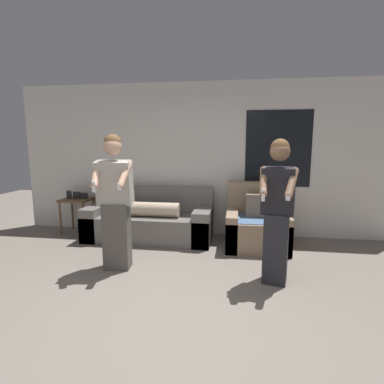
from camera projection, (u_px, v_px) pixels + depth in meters
The scene contains 7 objects.
ground_plane at pixel (168, 319), 2.83m from camera, with size 14.00×14.00×0.00m, color slate.
wall_back at pixel (204, 160), 5.37m from camera, with size 6.81×0.07×2.70m.
couch at pixel (150, 221), 5.20m from camera, with size 2.15×0.87×0.88m.
armchair at pixel (257, 226), 4.82m from camera, with size 0.97×0.94×1.01m.
side_table at pixel (77, 203), 5.54m from camera, with size 0.53×0.48×0.78m.
person_left at pixel (115, 202), 3.84m from camera, with size 0.50×0.52×1.76m.
person_right at pixel (277, 210), 3.44m from camera, with size 0.45×0.52×1.70m.
Camera 1 is at (0.60, -2.54, 1.64)m, focal length 28.00 mm.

